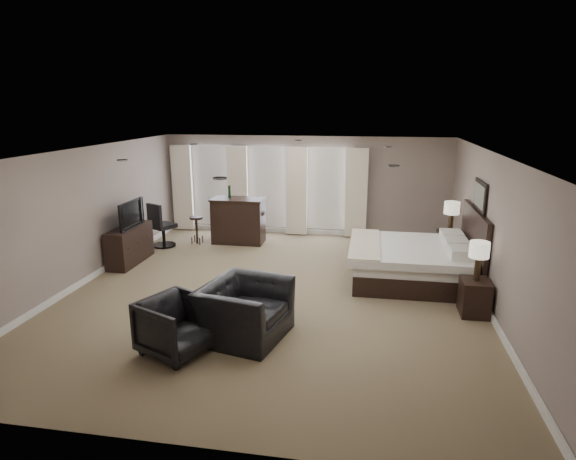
% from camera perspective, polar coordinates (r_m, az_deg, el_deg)
% --- Properties ---
extents(room, '(7.60, 8.60, 2.64)m').
position_cam_1_polar(room, '(8.65, -1.76, 0.67)').
color(room, '#736449').
rests_on(room, ground).
extents(window_bay, '(5.25, 0.20, 2.30)m').
position_cam_1_polar(window_bay, '(12.80, -2.48, 4.84)').
color(window_bay, silver).
rests_on(window_bay, room).
extents(bed, '(2.31, 2.20, 1.47)m').
position_cam_1_polar(bed, '(9.69, 14.70, -1.72)').
color(bed, silver).
rests_on(bed, ground).
extents(nightstand_near, '(0.45, 0.55, 0.60)m').
position_cam_1_polar(nightstand_near, '(8.60, 21.22, -7.45)').
color(nightstand_near, black).
rests_on(nightstand_near, ground).
extents(nightstand_far, '(0.49, 0.60, 0.65)m').
position_cam_1_polar(nightstand_far, '(11.30, 18.49, -1.84)').
color(nightstand_far, black).
rests_on(nightstand_far, ground).
extents(lamp_near, '(0.32, 0.32, 0.66)m').
position_cam_1_polar(lamp_near, '(8.40, 21.62, -3.47)').
color(lamp_near, beige).
rests_on(lamp_near, nightstand_near).
extents(lamp_far, '(0.33, 0.33, 0.69)m').
position_cam_1_polar(lamp_far, '(11.13, 18.77, 1.45)').
color(lamp_far, beige).
rests_on(lamp_far, nightstand_far).
extents(wall_art, '(0.04, 0.96, 0.56)m').
position_cam_1_polar(wall_art, '(9.63, 21.75, 3.82)').
color(wall_art, slate).
rests_on(wall_art, room).
extents(dresser, '(0.45, 1.39, 0.81)m').
position_cam_1_polar(dresser, '(11.09, -18.24, -1.69)').
color(dresser, black).
rests_on(dresser, ground).
extents(tv, '(0.59, 1.02, 0.13)m').
position_cam_1_polar(tv, '(10.97, -18.43, 0.66)').
color(tv, black).
rests_on(tv, dresser).
extents(armchair_near, '(1.11, 1.44, 1.12)m').
position_cam_1_polar(armchair_near, '(7.23, -5.17, -8.44)').
color(armchair_near, black).
rests_on(armchair_near, ground).
extents(armchair_far, '(1.09, 1.12, 0.89)m').
position_cam_1_polar(armchair_far, '(6.98, -13.10, -10.74)').
color(armchair_far, black).
rests_on(armchair_far, ground).
extents(bar_counter, '(1.31, 0.68, 1.14)m').
position_cam_1_polar(bar_counter, '(12.10, -5.90, 1.14)').
color(bar_counter, black).
rests_on(bar_counter, ground).
extents(bar_stool_left, '(0.42, 0.42, 0.69)m').
position_cam_1_polar(bar_stool_left, '(12.22, -10.76, -0.01)').
color(bar_stool_left, black).
rests_on(bar_stool_left, ground).
extents(bar_stool_right, '(0.51, 0.51, 0.81)m').
position_cam_1_polar(bar_stool_right, '(12.00, -3.64, 0.24)').
color(bar_stool_right, black).
rests_on(bar_stool_right, ground).
extents(desk_chair, '(0.76, 0.76, 1.10)m').
position_cam_1_polar(desk_chair, '(12.09, -14.60, 0.62)').
color(desk_chair, black).
rests_on(desk_chair, ground).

